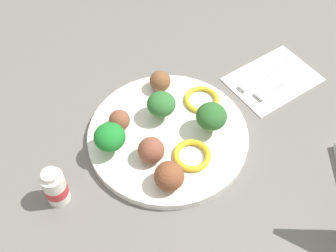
# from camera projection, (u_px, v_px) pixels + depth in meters

# --- Properties ---
(ground_plane) EXTENTS (4.00, 4.00, 0.00)m
(ground_plane) POSITION_uv_depth(u_px,v_px,m) (168.00, 138.00, 0.74)
(ground_plane) COLOR slate
(plate) EXTENTS (0.28, 0.28, 0.02)m
(plate) POSITION_uv_depth(u_px,v_px,m) (168.00, 136.00, 0.74)
(plate) COLOR white
(plate) RESTS_ON ground_plane
(broccoli_floret_center) EXTENTS (0.05, 0.05, 0.05)m
(broccoli_floret_center) POSITION_uv_depth(u_px,v_px,m) (161.00, 104.00, 0.73)
(broccoli_floret_center) COLOR #A1BA70
(broccoli_floret_center) RESTS_ON plate
(broccoli_floret_near_rim) EXTENTS (0.05, 0.05, 0.06)m
(broccoli_floret_near_rim) POSITION_uv_depth(u_px,v_px,m) (211.00, 117.00, 0.71)
(broccoli_floret_near_rim) COLOR #9FBC78
(broccoli_floret_near_rim) RESTS_ON plate
(broccoli_floret_front_right) EXTENTS (0.05, 0.05, 0.06)m
(broccoli_floret_front_right) POSITION_uv_depth(u_px,v_px,m) (110.00, 137.00, 0.68)
(broccoli_floret_front_right) COLOR #99C080
(broccoli_floret_front_right) RESTS_ON plate
(meatball_front_left) EXTENTS (0.04, 0.04, 0.04)m
(meatball_front_left) POSITION_uv_depth(u_px,v_px,m) (151.00, 150.00, 0.68)
(meatball_front_left) COLOR brown
(meatball_front_left) RESTS_ON plate
(meatball_far_rim) EXTENTS (0.04, 0.04, 0.04)m
(meatball_far_rim) POSITION_uv_depth(u_px,v_px,m) (160.00, 81.00, 0.78)
(meatball_far_rim) COLOR brown
(meatball_far_rim) RESTS_ON plate
(meatball_mid_right) EXTENTS (0.04, 0.04, 0.04)m
(meatball_mid_right) POSITION_uv_depth(u_px,v_px,m) (119.00, 120.00, 0.72)
(meatball_mid_right) COLOR brown
(meatball_mid_right) RESTS_ON plate
(meatball_front_right) EXTENTS (0.05, 0.05, 0.05)m
(meatball_front_right) POSITION_uv_depth(u_px,v_px,m) (169.00, 176.00, 0.65)
(meatball_front_right) COLOR brown
(meatball_front_right) RESTS_ON plate
(pepper_ring_center) EXTENTS (0.09, 0.09, 0.01)m
(pepper_ring_center) POSITION_uv_depth(u_px,v_px,m) (202.00, 100.00, 0.77)
(pepper_ring_center) COLOR yellow
(pepper_ring_center) RESTS_ON plate
(pepper_ring_near_rim) EXTENTS (0.08, 0.08, 0.01)m
(pepper_ring_near_rim) POSITION_uv_depth(u_px,v_px,m) (192.00, 155.00, 0.70)
(pepper_ring_near_rim) COLOR yellow
(pepper_ring_near_rim) RESTS_ON plate
(napkin) EXTENTS (0.18, 0.13, 0.01)m
(napkin) POSITION_uv_depth(u_px,v_px,m) (273.00, 79.00, 0.83)
(napkin) COLOR white
(napkin) RESTS_ON ground_plane
(fork) EXTENTS (0.12, 0.03, 0.01)m
(fork) POSITION_uv_depth(u_px,v_px,m) (277.00, 85.00, 0.81)
(fork) COLOR silver
(fork) RESTS_ON napkin
(knife) EXTENTS (0.15, 0.03, 0.01)m
(knife) POSITION_uv_depth(u_px,v_px,m) (265.00, 74.00, 0.83)
(knife) COLOR silver
(knife) RESTS_ON napkin
(yogurt_bottle) EXTENTS (0.04, 0.04, 0.07)m
(yogurt_bottle) POSITION_uv_depth(u_px,v_px,m) (55.00, 187.00, 0.65)
(yogurt_bottle) COLOR white
(yogurt_bottle) RESTS_ON ground_plane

